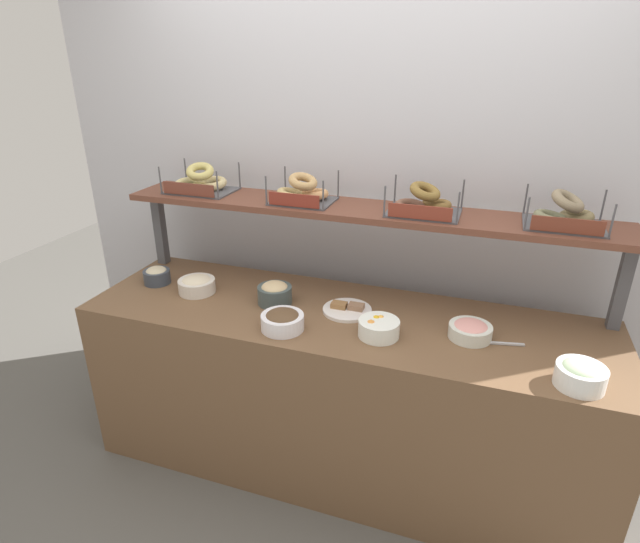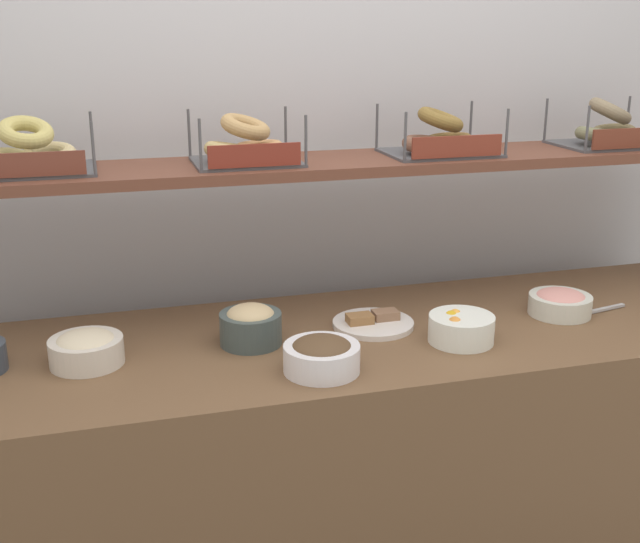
{
  "view_description": "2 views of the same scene",
  "coord_description": "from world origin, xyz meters",
  "px_view_note": "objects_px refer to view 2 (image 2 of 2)",
  "views": [
    {
      "loc": [
        0.57,
        -1.97,
        1.95
      ],
      "look_at": [
        -0.11,
        0.01,
        1.04
      ],
      "focal_mm": 28.68,
      "sensor_mm": 36.0,
      "label": 1
    },
    {
      "loc": [
        -0.7,
        -1.9,
        1.66
      ],
      "look_at": [
        -0.15,
        0.01,
        1.03
      ],
      "focal_mm": 44.88,
      "sensor_mm": 36.0,
      "label": 2
    }
  ],
  "objects_px": {
    "bowl_lox_spread": "(560,302)",
    "serving_spoon_near_plate": "(594,311)",
    "bowl_chocolate_spread": "(322,355)",
    "serving_plate_white": "(373,323)",
    "bowl_potato_salad": "(86,348)",
    "bagel_basket_poppy": "(608,130)",
    "bagel_basket_cinnamon_raisin": "(440,139)",
    "bagel_basket_plain": "(27,154)",
    "bagel_basket_sesame": "(246,146)",
    "bowl_hummus": "(251,325)",
    "bowl_fruit_salad": "(461,328)"
  },
  "relations": [
    {
      "from": "bowl_hummus",
      "to": "bowl_fruit_salad",
      "type": "distance_m",
      "value": 0.55
    },
    {
      "from": "bowl_fruit_salad",
      "to": "bagel_basket_sesame",
      "type": "distance_m",
      "value": 0.76
    },
    {
      "from": "bowl_chocolate_spread",
      "to": "bowl_lox_spread",
      "type": "relative_size",
      "value": 1.04
    },
    {
      "from": "serving_spoon_near_plate",
      "to": "bowl_hummus",
      "type": "bearing_deg",
      "value": 177.18
    },
    {
      "from": "bowl_lox_spread",
      "to": "bagel_basket_cinnamon_raisin",
      "type": "height_order",
      "value": "bagel_basket_cinnamon_raisin"
    },
    {
      "from": "bagel_basket_poppy",
      "to": "bagel_basket_cinnamon_raisin",
      "type": "bearing_deg",
      "value": -179.18
    },
    {
      "from": "bowl_chocolate_spread",
      "to": "bowl_hummus",
      "type": "xyz_separation_m",
      "value": [
        -0.13,
        0.22,
        0.01
      ]
    },
    {
      "from": "bowl_fruit_salad",
      "to": "bowl_chocolate_spread",
      "type": "bearing_deg",
      "value": -168.99
    },
    {
      "from": "bowl_fruit_salad",
      "to": "bagel_basket_plain",
      "type": "bearing_deg",
      "value": 158.76
    },
    {
      "from": "serving_plate_white",
      "to": "bagel_basket_cinnamon_raisin",
      "type": "bearing_deg",
      "value": 39.13
    },
    {
      "from": "serving_spoon_near_plate",
      "to": "serving_plate_white",
      "type": "bearing_deg",
      "value": 173.13
    },
    {
      "from": "bowl_fruit_salad",
      "to": "bagel_basket_sesame",
      "type": "relative_size",
      "value": 0.59
    },
    {
      "from": "bowl_lox_spread",
      "to": "bagel_basket_cinnamon_raisin",
      "type": "xyz_separation_m",
      "value": [
        -0.27,
        0.28,
        0.44
      ]
    },
    {
      "from": "bowl_lox_spread",
      "to": "serving_spoon_near_plate",
      "type": "height_order",
      "value": "bowl_lox_spread"
    },
    {
      "from": "bagel_basket_plain",
      "to": "bagel_basket_sesame",
      "type": "bearing_deg",
      "value": -1.45
    },
    {
      "from": "bowl_chocolate_spread",
      "to": "bagel_basket_sesame",
      "type": "bearing_deg",
      "value": 99.86
    },
    {
      "from": "serving_plate_white",
      "to": "serving_spoon_near_plate",
      "type": "distance_m",
      "value": 0.65
    },
    {
      "from": "bowl_lox_spread",
      "to": "bagel_basket_sesame",
      "type": "distance_m",
      "value": 1.0
    },
    {
      "from": "serving_spoon_near_plate",
      "to": "bagel_basket_cinnamon_raisin",
      "type": "distance_m",
      "value": 0.67
    },
    {
      "from": "bowl_lox_spread",
      "to": "bagel_basket_poppy",
      "type": "bearing_deg",
      "value": 43.48
    },
    {
      "from": "bowl_hummus",
      "to": "bowl_lox_spread",
      "type": "bearing_deg",
      "value": -1.75
    },
    {
      "from": "bowl_hummus",
      "to": "serving_spoon_near_plate",
      "type": "bearing_deg",
      "value": -2.82
    },
    {
      "from": "bowl_fruit_salad",
      "to": "bagel_basket_poppy",
      "type": "distance_m",
      "value": 0.9
    },
    {
      "from": "bagel_basket_plain",
      "to": "bowl_potato_salad",
      "type": "bearing_deg",
      "value": -69.42
    },
    {
      "from": "bowl_lox_spread",
      "to": "bowl_hummus",
      "type": "xyz_separation_m",
      "value": [
        -0.9,
        0.03,
        0.02
      ]
    },
    {
      "from": "serving_spoon_near_plate",
      "to": "bagel_basket_cinnamon_raisin",
      "type": "xyz_separation_m",
      "value": [
        -0.37,
        0.3,
        0.47
      ]
    },
    {
      "from": "bowl_fruit_salad",
      "to": "bagel_basket_poppy",
      "type": "height_order",
      "value": "bagel_basket_poppy"
    },
    {
      "from": "bowl_lox_spread",
      "to": "bagel_basket_poppy",
      "type": "distance_m",
      "value": 0.61
    },
    {
      "from": "bagel_basket_cinnamon_raisin",
      "to": "bagel_basket_poppy",
      "type": "bearing_deg",
      "value": 0.82
    },
    {
      "from": "bagel_basket_plain",
      "to": "bagel_basket_poppy",
      "type": "bearing_deg",
      "value": -0.33
    },
    {
      "from": "bowl_chocolate_spread",
      "to": "bowl_lox_spread",
      "type": "distance_m",
      "value": 0.79
    },
    {
      "from": "bowl_potato_salad",
      "to": "bowl_chocolate_spread",
      "type": "bearing_deg",
      "value": -20.18
    },
    {
      "from": "bowl_fruit_salad",
      "to": "bagel_basket_sesame",
      "type": "height_order",
      "value": "bagel_basket_sesame"
    },
    {
      "from": "bowl_chocolate_spread",
      "to": "bagel_basket_sesame",
      "type": "relative_size",
      "value": 0.64
    },
    {
      "from": "serving_plate_white",
      "to": "bagel_basket_poppy",
      "type": "distance_m",
      "value": 1.0
    },
    {
      "from": "bowl_hummus",
      "to": "serving_plate_white",
      "type": "height_order",
      "value": "bowl_hummus"
    },
    {
      "from": "bowl_fruit_salad",
      "to": "serving_spoon_near_plate",
      "type": "xyz_separation_m",
      "value": [
        0.46,
        0.09,
        -0.03
      ]
    },
    {
      "from": "bowl_chocolate_spread",
      "to": "bagel_basket_cinnamon_raisin",
      "type": "bearing_deg",
      "value": 43.49
    },
    {
      "from": "bowl_lox_spread",
      "to": "bowl_chocolate_spread",
      "type": "bearing_deg",
      "value": -166.22
    },
    {
      "from": "bowl_lox_spread",
      "to": "bowl_fruit_salad",
      "type": "bearing_deg",
      "value": -163.23
    },
    {
      "from": "bowl_fruit_salad",
      "to": "bagel_basket_plain",
      "type": "xyz_separation_m",
      "value": [
        -1.05,
        0.41,
        0.44
      ]
    },
    {
      "from": "bagel_basket_plain",
      "to": "bagel_basket_poppy",
      "type": "xyz_separation_m",
      "value": [
        1.72,
        -0.01,
        0.0
      ]
    },
    {
      "from": "bowl_chocolate_spread",
      "to": "bowl_lox_spread",
      "type": "height_order",
      "value": "bowl_chocolate_spread"
    },
    {
      "from": "serving_spoon_near_plate",
      "to": "bagel_basket_cinnamon_raisin",
      "type": "relative_size",
      "value": 0.56
    },
    {
      "from": "bagel_basket_sesame",
      "to": "bowl_lox_spread",
      "type": "bearing_deg",
      "value": -18.61
    },
    {
      "from": "bowl_potato_salad",
      "to": "bagel_basket_poppy",
      "type": "xyz_separation_m",
      "value": [
        1.62,
        0.28,
        0.44
      ]
    },
    {
      "from": "bagel_basket_plain",
      "to": "bagel_basket_cinnamon_raisin",
      "type": "distance_m",
      "value": 1.15
    },
    {
      "from": "bagel_basket_cinnamon_raisin",
      "to": "bowl_chocolate_spread",
      "type": "bearing_deg",
      "value": -136.51
    },
    {
      "from": "bowl_hummus",
      "to": "bowl_potato_salad",
      "type": "height_order",
      "value": "bowl_hummus"
    },
    {
      "from": "bagel_basket_plain",
      "to": "bagel_basket_sesame",
      "type": "relative_size",
      "value": 1.15
    }
  ]
}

